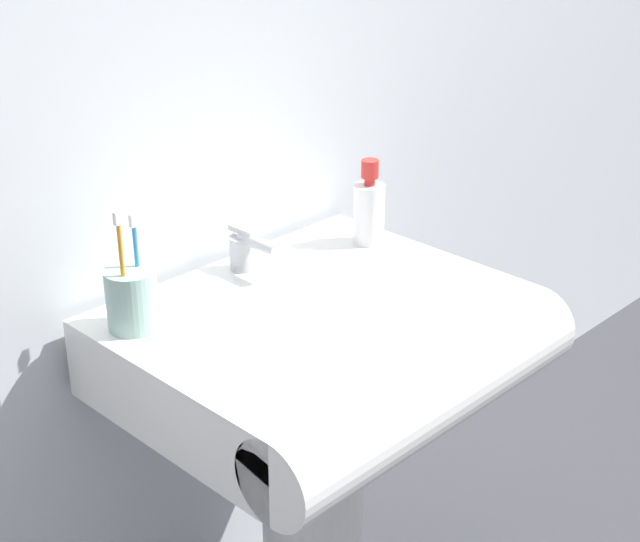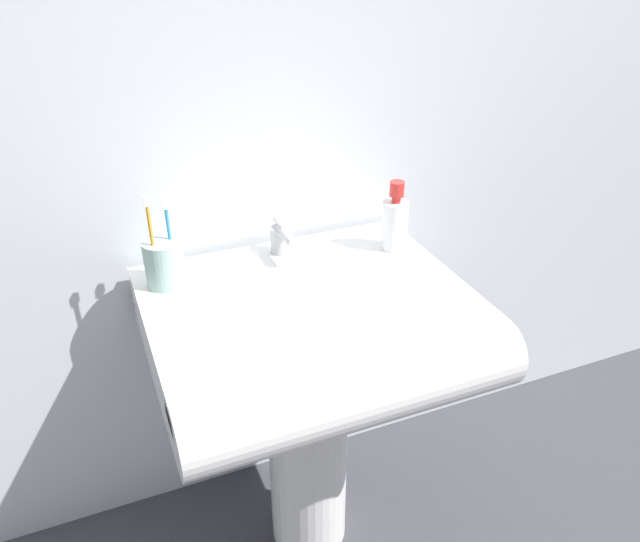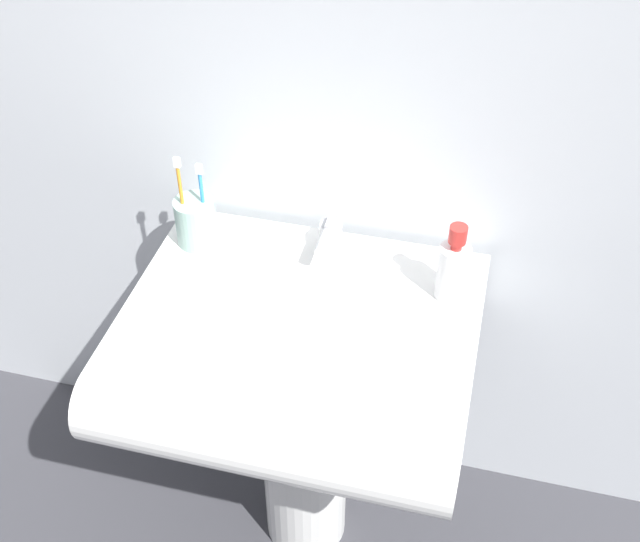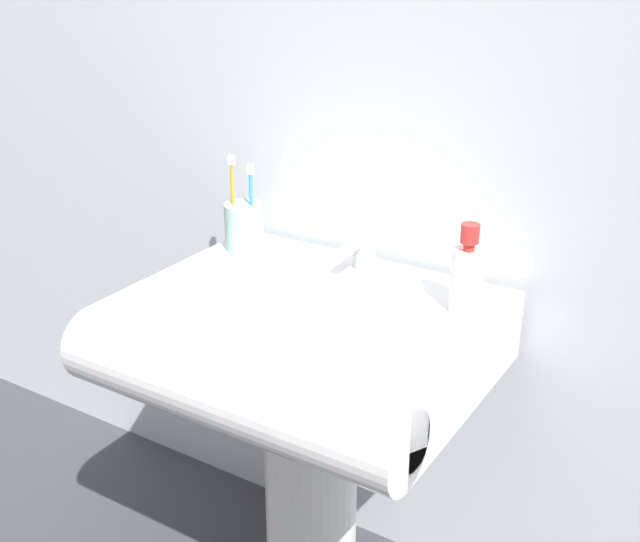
{
  "view_description": "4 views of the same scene",
  "coord_description": "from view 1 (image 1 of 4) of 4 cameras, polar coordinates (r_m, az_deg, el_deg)",
  "views": [
    {
      "loc": [
        -1.01,
        -1.01,
        1.44
      ],
      "look_at": [
        0.0,
        -0.02,
        0.78
      ],
      "focal_mm": 55.0,
      "sensor_mm": 36.0,
      "label": 1
    },
    {
      "loc": [
        -0.38,
        -1.0,
        1.37
      ],
      "look_at": [
        0.03,
        0.01,
        0.75
      ],
      "focal_mm": 35.0,
      "sensor_mm": 36.0,
      "label": 2
    },
    {
      "loc": [
        0.29,
        -1.0,
        1.73
      ],
      "look_at": [
        0.04,
        -0.01,
        0.82
      ],
      "focal_mm": 45.0,
      "sensor_mm": 36.0,
      "label": 3
    },
    {
      "loc": [
        0.71,
        -1.1,
        1.33
      ],
      "look_at": [
        0.03,
        -0.02,
        0.79
      ],
      "focal_mm": 45.0,
      "sensor_mm": 36.0,
      "label": 4
    }
  ],
  "objects": [
    {
      "name": "soap_bottle",
      "position": [
        1.81,
        2.87,
        3.58
      ],
      "size": [
        0.06,
        0.06,
        0.16
      ],
      "color": "white",
      "rests_on": "sink_basin"
    },
    {
      "name": "sink_pedestal",
      "position": [
        1.83,
        -0.43,
        -13.87
      ],
      "size": [
        0.18,
        0.18,
        0.58
      ],
      "primitive_type": "cylinder",
      "color": "white",
      "rests_on": "ground"
    },
    {
      "name": "toothbrush_cup",
      "position": [
        1.53,
        -10.9,
        -1.56
      ],
      "size": [
        0.08,
        0.08,
        0.2
      ],
      "color": "#99BFB2",
      "rests_on": "sink_basin"
    },
    {
      "name": "sink_basin",
      "position": [
        1.6,
        0.88,
        -4.66
      ],
      "size": [
        0.64,
        0.54,
        0.14
      ],
      "color": "white",
      "rests_on": "sink_pedestal"
    },
    {
      "name": "faucet",
      "position": [
        1.7,
        -4.32,
        1.24
      ],
      "size": [
        0.04,
        0.12,
        0.08
      ],
      "color": "#B7B7BC",
      "rests_on": "sink_basin"
    }
  ]
}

